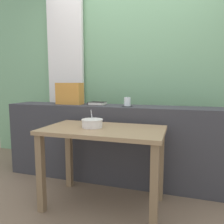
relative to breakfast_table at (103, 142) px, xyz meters
The scene contains 10 objects.
ground 0.61m from the breakfast_table, 47.29° to the left, with size 8.00×8.00×0.00m, color #75604C.
outdoor_backdrop 1.48m from the breakfast_table, 89.02° to the left, with size 4.80×0.08×2.80m, color #7AAD7F.
curtain_left_panel 1.65m from the breakfast_table, 131.07° to the left, with size 0.56×0.06×2.50m, color white.
dark_console_ledge 0.60m from the breakfast_table, 87.87° to the left, with size 2.80×0.40×0.89m, color #38383D.
breakfast_table is the anchor object (origin of this frame).
coaster_square 0.60m from the breakfast_table, 79.30° to the left, with size 0.10×0.10×0.01m, color black.
juice_glass 0.62m from the breakfast_table, 79.30° to the left, with size 0.07×0.07×0.10m.
closed_book 0.72m from the breakfast_table, 115.75° to the left, with size 0.20×0.17×0.04m.
throw_pillow 0.95m from the breakfast_table, 138.04° to the left, with size 0.32×0.14×0.26m, color #D18938.
soup_bowl 0.20m from the breakfast_table, behind, with size 0.20×0.20×0.16m.
Camera 1 is at (0.64, -1.86, 1.13)m, focal length 35.39 mm.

